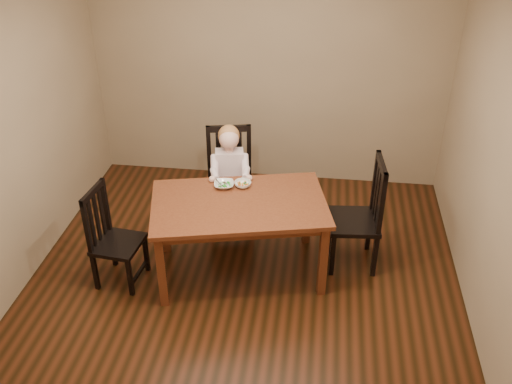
# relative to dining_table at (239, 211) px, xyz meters

# --- Properties ---
(room) EXTENTS (4.01, 4.01, 2.71)m
(room) POSITION_rel_dining_table_xyz_m (0.06, -0.13, 0.66)
(room) COLOR #441E0E
(room) RESTS_ON ground
(dining_table) EXTENTS (1.72, 1.26, 0.78)m
(dining_table) POSITION_rel_dining_table_xyz_m (0.00, 0.00, 0.00)
(dining_table) COLOR #542613
(dining_table) RESTS_ON room
(chair_child) EXTENTS (0.55, 0.54, 1.10)m
(chair_child) POSITION_rel_dining_table_xyz_m (-0.21, 0.75, -0.16)
(chair_child) COLOR black
(chair_child) RESTS_ON room
(chair_left) EXTENTS (0.44, 0.46, 0.97)m
(chair_left) POSITION_rel_dining_table_xyz_m (-1.12, -0.26, -0.22)
(chair_left) COLOR black
(chair_left) RESTS_ON room
(chair_right) EXTENTS (0.50, 0.52, 1.11)m
(chair_right) POSITION_rel_dining_table_xyz_m (1.10, 0.28, -0.15)
(chair_right) COLOR black
(chair_right) RESTS_ON room
(toddler) EXTENTS (0.45, 0.53, 0.64)m
(toddler) POSITION_rel_dining_table_xyz_m (-0.20, 0.70, 0.01)
(toddler) COLOR silver
(toddler) RESTS_ON chair_child
(bowl_peas) EXTENTS (0.21, 0.21, 0.04)m
(bowl_peas) POSITION_rel_dining_table_xyz_m (-0.18, 0.24, 0.11)
(bowl_peas) COLOR white
(bowl_peas) RESTS_ON dining_table
(bowl_veg) EXTENTS (0.20, 0.20, 0.05)m
(bowl_veg) POSITION_rel_dining_table_xyz_m (-0.01, 0.27, 0.11)
(bowl_veg) COLOR white
(bowl_veg) RESTS_ON dining_table
(fork) EXTENTS (0.09, 0.09, 0.04)m
(fork) POSITION_rel_dining_table_xyz_m (-0.21, 0.21, 0.13)
(fork) COLOR silver
(fork) RESTS_ON bowl_peas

